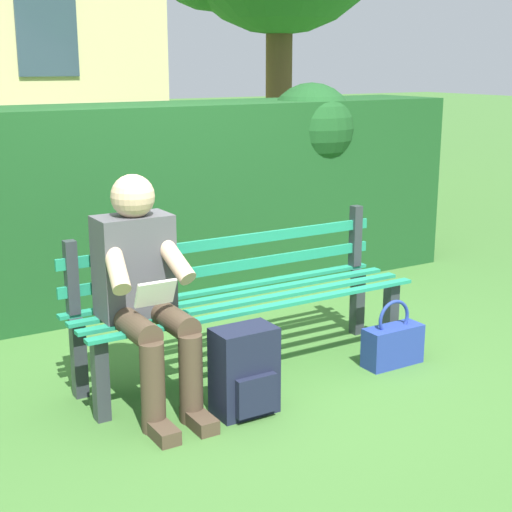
{
  "coord_description": "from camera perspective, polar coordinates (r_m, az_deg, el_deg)",
  "views": [
    {
      "loc": [
        2.07,
        3.49,
        1.71
      ],
      "look_at": [
        0.0,
        0.1,
        0.7
      ],
      "focal_mm": 53.6,
      "sensor_mm": 36.0,
      "label": 1
    }
  ],
  "objects": [
    {
      "name": "park_bench",
      "position": [
        4.31,
        -1.11,
        -3.06
      ],
      "size": [
        2.0,
        0.48,
        0.83
      ],
      "color": "#2D3338",
      "rests_on": "ground"
    },
    {
      "name": "person_seated",
      "position": [
        3.84,
        -8.35,
        -2.32
      ],
      "size": [
        0.44,
        0.73,
        1.18
      ],
      "color": "#4C4C51",
      "rests_on": "ground"
    },
    {
      "name": "handbag",
      "position": [
        4.51,
        10.17,
        -6.45
      ],
      "size": [
        0.36,
        0.14,
        0.39
      ],
      "color": "navy",
      "rests_on": "ground"
    },
    {
      "name": "ground",
      "position": [
        4.41,
        -0.68,
        -8.53
      ],
      "size": [
        60.0,
        60.0,
        0.0
      ],
      "primitive_type": "plane",
      "color": "#3D6B2D"
    },
    {
      "name": "backpack",
      "position": [
        3.83,
        -0.85,
        -8.62
      ],
      "size": [
        0.31,
        0.27,
        0.45
      ],
      "color": "#191E33",
      "rests_on": "ground"
    },
    {
      "name": "hedge_backdrop",
      "position": [
        5.52,
        -11.18,
        4.0
      ],
      "size": [
        5.77,
        0.85,
        1.55
      ],
      "color": "#19471E",
      "rests_on": "ground"
    }
  ]
}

